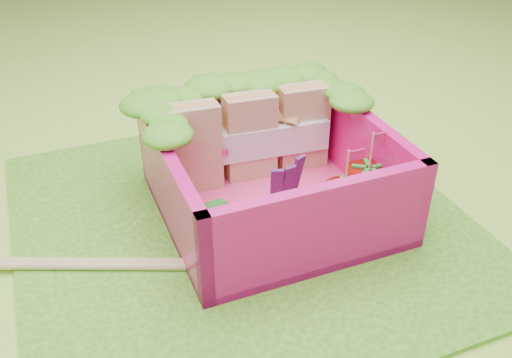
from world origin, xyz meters
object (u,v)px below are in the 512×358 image
object	(u,v)px
strawberry_left	(343,204)
chopsticks	(87,264)
bento_box	(272,172)
strawberry_right	(367,188)
sandwich_stack	(251,137)
broccoli	(213,223)

from	to	relation	value
strawberry_left	chopsticks	size ratio (longest dim) A/B	0.24
strawberry_left	bento_box	bearing A→B (deg)	131.68
strawberry_left	strawberry_right	distance (m)	0.21
bento_box	chopsticks	distance (m)	1.16
strawberry_right	chopsticks	bearing A→B (deg)	174.78
sandwich_stack	bento_box	bearing A→B (deg)	-90.99
sandwich_stack	strawberry_right	bearing A→B (deg)	-51.37
sandwich_stack	chopsticks	distance (m)	1.27
broccoli	strawberry_left	distance (m)	0.77
chopsticks	broccoli	bearing A→B (deg)	-15.49
strawberry_left	strawberry_right	xyz separation A→B (m)	(0.20, 0.08, 0.01)
bento_box	sandwich_stack	world-z (taller)	sandwich_stack
bento_box	strawberry_left	bearing A→B (deg)	-48.32
bento_box	chopsticks	xyz separation A→B (m)	(-1.13, -0.11, -0.25)
bento_box	sandwich_stack	bearing A→B (deg)	89.01
bento_box	broccoli	xyz separation A→B (m)	(-0.47, -0.30, -0.04)
bento_box	chopsticks	size ratio (longest dim) A/B	0.64
chopsticks	sandwich_stack	bearing A→B (deg)	22.41
sandwich_stack	strawberry_left	size ratio (longest dim) A/B	2.20
broccoli	strawberry_left	xyz separation A→B (m)	(0.77, -0.04, -0.05)
broccoli	strawberry_right	distance (m)	0.97
sandwich_stack	strawberry_right	distance (m)	0.80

